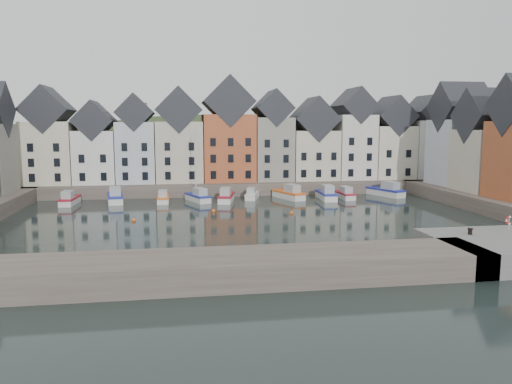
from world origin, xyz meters
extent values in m
plane|color=black|center=(0.00, 0.00, 0.00)|extent=(260.00, 260.00, 0.00)
cube|color=#52473E|center=(0.00, 30.00, 1.00)|extent=(90.00, 16.00, 2.00)
cube|color=#52473E|center=(-10.00, -22.00, 1.00)|extent=(50.00, 6.00, 2.00)
ellipsoid|color=#23361B|center=(0.00, 56.00, -18.00)|extent=(153.60, 70.40, 64.00)
sphere|color=black|center=(-13.94, 50.93, 8.70)|extent=(5.77, 5.77, 5.77)
sphere|color=black|center=(24.86, 60.75, 8.12)|extent=(5.27, 5.27, 5.27)
sphere|color=black|center=(31.82, 54.20, 7.88)|extent=(5.07, 5.07, 5.07)
sphere|color=black|center=(14.28, 55.19, 7.82)|extent=(5.01, 5.01, 5.01)
sphere|color=black|center=(-37.67, 56.61, 6.57)|extent=(3.94, 3.94, 3.94)
sphere|color=black|center=(28.33, 60.25, 8.05)|extent=(5.21, 5.21, 5.21)
sphere|color=black|center=(1.99, 58.64, 8.32)|extent=(5.45, 5.45, 5.45)
sphere|color=black|center=(37.80, 48.31, 7.21)|extent=(4.49, 4.49, 4.49)
cube|color=beige|center=(-29.17, 28.00, 7.04)|extent=(7.67, 8.00, 10.07)
cube|color=black|center=(-29.17, 28.00, 13.97)|extent=(7.67, 8.16, 7.67)
cube|color=white|center=(-21.90, 28.00, 6.30)|extent=(6.56, 8.00, 8.61)
cube|color=black|center=(-21.90, 28.00, 12.23)|extent=(6.56, 8.16, 6.56)
cube|color=silver|center=(-15.37, 28.00, 7.01)|extent=(6.20, 8.00, 10.02)
cube|color=black|center=(-15.37, 28.00, 13.55)|extent=(6.20, 8.16, 6.20)
cube|color=beige|center=(-8.27, 28.00, 7.04)|extent=(7.70, 8.00, 10.08)
cube|color=black|center=(-8.27, 28.00, 13.98)|extent=(7.70, 8.16, 7.70)
cube|color=#B25733|center=(0.07, 28.00, 7.64)|extent=(8.69, 8.00, 11.28)
cube|color=black|center=(0.07, 28.00, 15.43)|extent=(8.69, 8.16, 8.69)
cube|color=gray|center=(7.78, 28.00, 7.39)|extent=(6.43, 8.00, 10.78)
cube|color=black|center=(7.78, 28.00, 14.37)|extent=(6.43, 8.16, 6.43)
cube|color=beige|center=(15.08, 28.00, 6.28)|extent=(7.88, 8.00, 8.56)
cube|color=black|center=(15.08, 28.00, 12.51)|extent=(7.88, 8.16, 7.88)
cube|color=silver|center=(22.42, 28.00, 7.64)|extent=(6.50, 8.00, 11.27)
cube|color=black|center=(22.42, 28.00, 14.88)|extent=(6.50, 8.16, 6.50)
cube|color=beige|center=(29.43, 28.00, 6.66)|extent=(7.23, 8.00, 9.32)
cube|color=black|center=(29.43, 28.00, 13.11)|extent=(7.23, 8.16, 7.23)
cube|color=white|center=(36.28, 28.00, 7.16)|extent=(6.18, 8.00, 10.32)
cube|color=black|center=(36.28, 28.00, 13.85)|extent=(6.18, 8.16, 6.18)
cube|color=silver|center=(36.00, 16.26, 7.19)|extent=(7.47, 8.00, 10.38)
cube|color=black|center=(36.00, 16.26, 14.36)|extent=(7.62, 8.00, 8.00)
cube|color=beige|center=(36.00, 8.26, 6.44)|extent=(8.14, 8.00, 8.89)
cube|color=black|center=(36.00, 8.26, 12.87)|extent=(8.30, 8.00, 8.00)
sphere|color=orange|center=(-4.00, 8.00, 0.15)|extent=(0.50, 0.50, 0.50)
sphere|color=orange|center=(6.00, 5.00, 0.15)|extent=(0.50, 0.50, 0.50)
sphere|color=orange|center=(-14.00, 3.00, 0.15)|extent=(0.50, 0.50, 0.50)
cube|color=silver|center=(-24.36, 17.93, 0.34)|extent=(2.08, 5.99, 1.08)
cube|color=maroon|center=(-24.36, 17.93, 0.93)|extent=(2.18, 6.11, 0.25)
cube|color=#A0A6A8|center=(-24.41, 17.05, 1.53)|extent=(1.50, 2.43, 1.18)
cube|color=silver|center=(-18.04, 18.93, 0.40)|extent=(3.00, 7.02, 1.25)
cube|color=#222A9D|center=(-18.04, 18.93, 1.08)|extent=(3.13, 7.17, 0.28)
cube|color=#A0A6A8|center=(-17.90, 17.92, 1.76)|extent=(1.96, 2.92, 1.36)
cube|color=silver|center=(-10.89, 17.80, 0.32)|extent=(1.69, 5.48, 1.00)
cube|color=orange|center=(-10.89, 17.80, 0.86)|extent=(1.78, 5.59, 0.23)
cube|color=#A0A6A8|center=(-10.88, 16.98, 1.41)|extent=(1.29, 2.20, 1.09)
cube|color=silver|center=(-5.69, 17.86, 0.35)|extent=(3.83, 6.27, 1.10)
cube|color=#222A9D|center=(-5.69, 17.86, 0.95)|extent=(3.97, 6.42, 0.25)
cube|color=#A0A6A8|center=(-5.37, 17.02, 1.56)|extent=(2.17, 2.75, 1.20)
cylinder|color=silver|center=(-5.91, 18.43, 6.02)|extent=(0.14, 0.14, 11.04)
cube|color=silver|center=(-1.39, 17.04, 0.37)|extent=(3.15, 6.53, 1.15)
cube|color=maroon|center=(-1.39, 17.04, 0.99)|extent=(3.27, 6.68, 0.26)
cube|color=#A0A6A8|center=(-1.59, 16.12, 1.62)|extent=(1.95, 2.76, 1.26)
cube|color=silver|center=(2.93, 19.33, 0.31)|extent=(2.99, 5.48, 0.96)
cube|color=silver|center=(2.93, 19.33, 0.83)|extent=(3.10, 5.61, 0.22)
cube|color=#A0A6A8|center=(2.71, 18.57, 1.36)|extent=(1.77, 2.36, 1.05)
cube|color=silver|center=(8.60, 18.42, 0.39)|extent=(4.21, 6.90, 1.22)
cube|color=orange|center=(8.60, 18.42, 1.05)|extent=(4.36, 7.07, 0.28)
cube|color=#A0A6A8|center=(8.95, 17.49, 1.71)|extent=(2.39, 3.03, 1.33)
cube|color=silver|center=(14.27, 16.92, 0.39)|extent=(2.32, 6.71, 1.21)
cube|color=#222A9D|center=(14.27, 16.92, 1.05)|extent=(2.44, 6.85, 0.28)
cube|color=#A0A6A8|center=(14.22, 15.93, 1.71)|extent=(1.68, 2.72, 1.32)
cube|color=silver|center=(17.42, 17.41, 0.33)|extent=(1.92, 5.67, 1.03)
cube|color=maroon|center=(17.42, 17.41, 0.89)|extent=(2.02, 5.79, 0.23)
cube|color=#A0A6A8|center=(17.46, 16.57, 1.45)|extent=(1.40, 2.30, 1.12)
cube|color=silver|center=(25.05, 19.05, 0.40)|extent=(4.44, 7.17, 1.26)
cube|color=#222A9D|center=(25.05, 19.05, 1.09)|extent=(4.60, 7.34, 0.29)
cube|color=#A0A6A8|center=(25.42, 18.09, 1.78)|extent=(2.50, 3.15, 1.38)
cylinder|color=black|center=(16.69, -18.26, 2.25)|extent=(0.36, 0.36, 0.50)
cylinder|color=black|center=(16.69, -18.26, 2.52)|extent=(0.48, 0.48, 0.08)
cube|color=gray|center=(21.31, -16.98, 2.55)|extent=(0.10, 0.10, 1.10)
torus|color=red|center=(21.31, -17.03, 2.90)|extent=(0.80, 0.14, 0.80)
camera|label=1|loc=(-8.66, -57.76, 11.58)|focal=35.00mm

